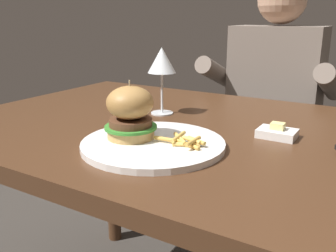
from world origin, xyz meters
name	(u,v)px	position (x,y,z in m)	size (l,w,h in m)	color
dining_table	(182,156)	(0.00, 0.00, 0.65)	(1.25, 0.86, 0.74)	#472B19
main_plate	(153,144)	(0.03, -0.19, 0.75)	(0.32, 0.32, 0.01)	white
burger_sandwich	(130,112)	(-0.03, -0.19, 0.81)	(0.12, 0.12, 0.13)	tan
fries_pile	(184,141)	(0.10, -0.17, 0.76)	(0.11, 0.08, 0.02)	gold
wine_glass	(162,62)	(-0.11, 0.07, 0.89)	(0.08, 0.08, 0.19)	silver
butter_dish	(277,133)	(0.24, 0.02, 0.75)	(0.09, 0.06, 0.04)	white
diner_person	(272,126)	(0.05, 0.71, 0.56)	(0.51, 0.36, 1.18)	#282833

